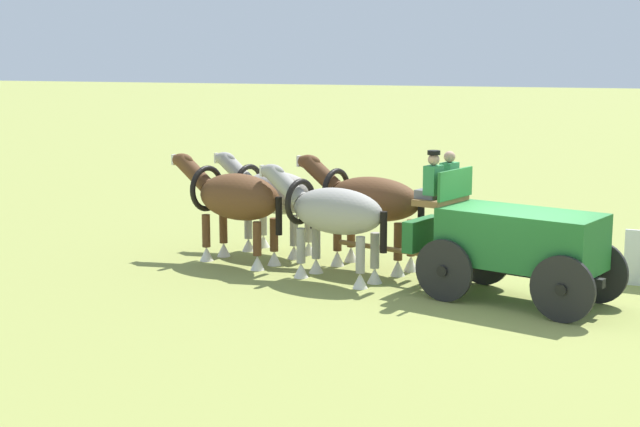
# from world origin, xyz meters

# --- Properties ---
(ground_plane) EXTENTS (220.00, 220.00, 0.00)m
(ground_plane) POSITION_xyz_m (0.00, 0.00, 0.00)
(ground_plane) COLOR olive
(show_wagon) EXTENTS (5.74, 2.56, 2.70)m
(show_wagon) POSITION_xyz_m (0.17, -0.05, 1.16)
(show_wagon) COLOR #236B2D
(show_wagon) RESTS_ON ground
(draft_horse_rear_near) EXTENTS (3.05, 1.47, 2.22)m
(draft_horse_rear_near) POSITION_xyz_m (3.79, -0.45, 1.35)
(draft_horse_rear_near) COLOR #9E998E
(draft_horse_rear_near) RESTS_ON ground
(draft_horse_rear_off) EXTENTS (3.14, 1.50, 2.30)m
(draft_horse_rear_off) POSITION_xyz_m (3.42, -1.70, 1.42)
(draft_horse_rear_off) COLOR brown
(draft_horse_rear_off) RESTS_ON ground
(draft_horse_lead_near) EXTENTS (3.08, 1.55, 2.27)m
(draft_horse_lead_near) POSITION_xyz_m (6.27, -1.19, 1.40)
(draft_horse_lead_near) COLOR brown
(draft_horse_lead_near) RESTS_ON ground
(draft_horse_lead_off) EXTENTS (2.90, 1.47, 2.20)m
(draft_horse_lead_off) POSITION_xyz_m (5.90, -2.44, 1.33)
(draft_horse_lead_off) COLOR #9E998E
(draft_horse_lead_off) RESTS_ON ground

